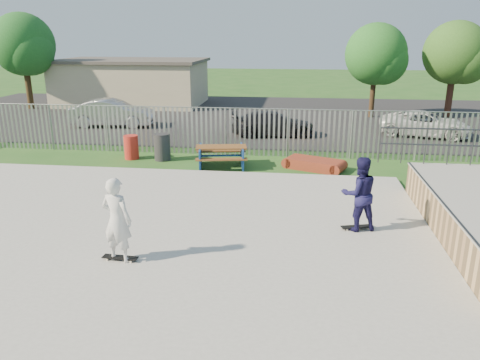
# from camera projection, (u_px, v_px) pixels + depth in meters

# --- Properties ---
(ground) EXTENTS (120.00, 120.00, 0.00)m
(ground) POSITION_uv_depth(u_px,v_px,m) (131.00, 243.00, 11.57)
(ground) COLOR #24541C
(ground) RESTS_ON ground
(concrete_slab) EXTENTS (15.00, 12.00, 0.15)m
(concrete_slab) POSITION_uv_depth(u_px,v_px,m) (130.00, 240.00, 11.55)
(concrete_slab) COLOR #9F9E99
(concrete_slab) RESTS_ON ground
(fence) EXTENTS (26.04, 16.02, 2.00)m
(fence) POSITION_uv_depth(u_px,v_px,m) (205.00, 158.00, 15.50)
(fence) COLOR gray
(fence) RESTS_ON ground
(picnic_table) EXTENTS (2.18, 1.90, 0.82)m
(picnic_table) POSITION_uv_depth(u_px,v_px,m) (221.00, 156.00, 18.03)
(picnic_table) COLOR brown
(picnic_table) RESTS_ON ground
(funbox) EXTENTS (2.17, 1.66, 0.39)m
(funbox) POSITION_uv_depth(u_px,v_px,m) (314.00, 164.00, 17.80)
(funbox) COLOR maroon
(funbox) RESTS_ON ground
(trash_bin_red) EXTENTS (0.58, 0.58, 0.97)m
(trash_bin_red) POSITION_uv_depth(u_px,v_px,m) (131.00, 147.00, 19.19)
(trash_bin_red) COLOR #B4241B
(trash_bin_red) RESTS_ON ground
(trash_bin_grey) EXTENTS (0.65, 0.65, 1.09)m
(trash_bin_grey) POSITION_uv_depth(u_px,v_px,m) (162.00, 147.00, 18.98)
(trash_bin_grey) COLOR #28282B
(trash_bin_grey) RESTS_ON ground
(parking_lot) EXTENTS (40.00, 18.00, 0.02)m
(parking_lot) POSITION_uv_depth(u_px,v_px,m) (234.00, 115.00, 29.56)
(parking_lot) COLOR black
(parking_lot) RESTS_ON ground
(car_silver) EXTENTS (4.65, 2.01, 1.49)m
(car_silver) POSITION_uv_depth(u_px,v_px,m) (112.00, 113.00, 25.75)
(car_silver) COLOR #B2B2B7
(car_silver) RESTS_ON parking_lot
(car_dark) EXTENTS (4.37, 2.23, 1.21)m
(car_dark) POSITION_uv_depth(u_px,v_px,m) (273.00, 124.00, 23.42)
(car_dark) COLOR black
(car_dark) RESTS_ON parking_lot
(car_white) EXTENTS (4.80, 3.11, 1.23)m
(car_white) POSITION_uv_depth(u_px,v_px,m) (426.00, 124.00, 23.32)
(car_white) COLOR white
(car_white) RESTS_ON parking_lot
(building) EXTENTS (10.40, 6.40, 3.20)m
(building) POSITION_uv_depth(u_px,v_px,m) (132.00, 82.00, 33.81)
(building) COLOR #B9AF8E
(building) RESTS_ON ground
(tree_left) EXTENTS (4.09, 4.09, 6.32)m
(tree_left) POSITION_uv_depth(u_px,v_px,m) (23.00, 45.00, 30.87)
(tree_left) COLOR #402F19
(tree_left) RESTS_ON ground
(tree_mid) EXTENTS (3.63, 3.63, 5.59)m
(tree_mid) POSITION_uv_depth(u_px,v_px,m) (376.00, 54.00, 27.77)
(tree_mid) COLOR #3A2817
(tree_mid) RESTS_ON ground
(tree_right) EXTENTS (3.71, 3.71, 5.72)m
(tree_right) POSITION_uv_depth(u_px,v_px,m) (455.00, 53.00, 27.77)
(tree_right) COLOR #46271C
(tree_right) RESTS_ON ground
(skateboard_a) EXTENTS (0.82, 0.40, 0.08)m
(skateboard_a) POSITION_uv_depth(u_px,v_px,m) (356.00, 228.00, 12.00)
(skateboard_a) COLOR black
(skateboard_a) RESTS_ON concrete_slab
(skateboard_b) EXTENTS (0.81, 0.25, 0.08)m
(skateboard_b) POSITION_uv_depth(u_px,v_px,m) (120.00, 258.00, 10.35)
(skateboard_b) COLOR black
(skateboard_b) RESTS_ON concrete_slab
(skater_navy) EXTENTS (1.09, 0.94, 1.91)m
(skater_navy) POSITION_uv_depth(u_px,v_px,m) (359.00, 194.00, 11.72)
(skater_navy) COLOR #171543
(skater_navy) RESTS_ON concrete_slab
(skater_white) EXTENTS (0.79, 0.61, 1.91)m
(skater_white) POSITION_uv_depth(u_px,v_px,m) (117.00, 220.00, 10.08)
(skater_white) COLOR silver
(skater_white) RESTS_ON concrete_slab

